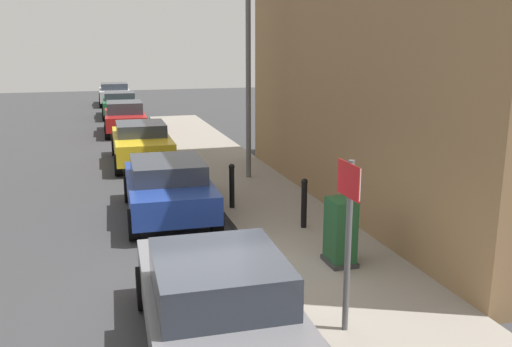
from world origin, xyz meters
The scene contains 14 objects.
ground centered at (0.00, 0.00, 0.00)m, with size 80.00×80.00×0.00m, color #38383A.
sidewalk centered at (1.99, 6.00, 0.07)m, with size 2.42×30.00×0.15m, color gray.
corner_building centered at (6.43, 3.81, 4.66)m, with size 6.56×11.61×9.32m.
car_grey centered at (-0.57, -1.64, 0.71)m, with size 1.96×4.11×1.40m.
car_blue centered at (-0.40, 4.32, 0.71)m, with size 1.99×3.95×1.32m.
car_yellow centered at (-0.49, 10.25, 0.71)m, with size 1.90×4.24×1.34m.
car_red centered at (-0.66, 16.74, 0.73)m, with size 1.85×4.02×1.40m.
car_green centered at (-0.60, 22.55, 0.70)m, with size 1.94×4.23×1.33m.
car_silver centered at (-0.64, 28.74, 0.74)m, with size 2.00×4.28×1.39m.
utility_cabinet centered at (2.01, 0.33, 0.68)m, with size 0.46×0.61×1.15m.
bollard_near_cabinet centered at (2.11, 2.30, 0.70)m, with size 0.14×0.14×1.04m.
bollard_far_kerb centered at (1.03, 4.07, 0.70)m, with size 0.14×0.14×1.04m.
street_sign centered at (1.12, -1.75, 1.66)m, with size 0.08×0.60×2.30m.
lamppost centered at (2.20, 6.84, 3.30)m, with size 0.20×0.44×5.72m.
Camera 1 is at (-1.86, -7.76, 3.85)m, focal length 38.45 mm.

